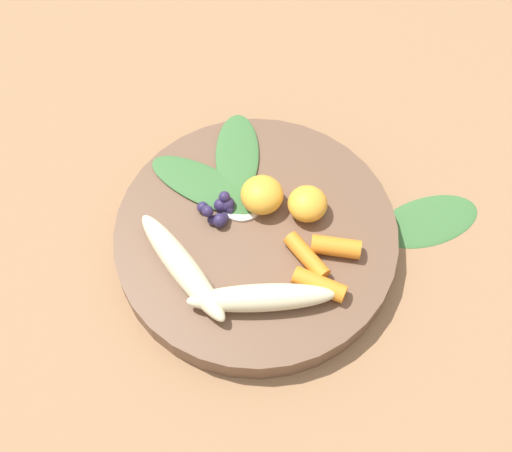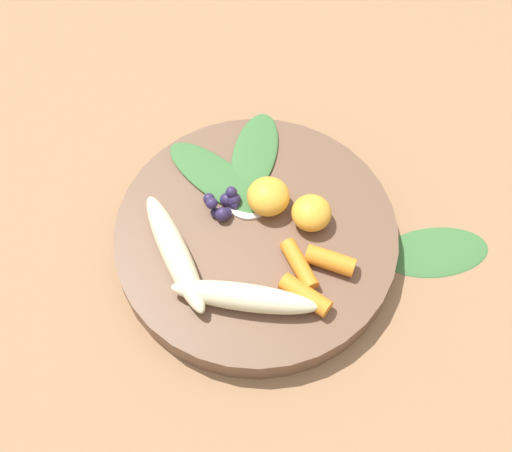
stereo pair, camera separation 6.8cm
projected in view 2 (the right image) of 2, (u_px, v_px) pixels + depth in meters
ground_plane at (256, 245)px, 0.72m from camera, size 2.40×2.40×0.00m
bowl at (256, 238)px, 0.70m from camera, size 0.29×0.29×0.03m
banana_peeled_left at (244, 297)px, 0.64m from camera, size 0.07×0.14×0.03m
banana_peeled_right at (175, 252)px, 0.66m from camera, size 0.14×0.06×0.03m
orange_segment_near at (268, 196)px, 0.69m from camera, size 0.04×0.04×0.03m
orange_segment_far at (311, 212)px, 0.69m from camera, size 0.04×0.04×0.03m
carrot_front at (305, 295)px, 0.65m from camera, size 0.05×0.05×0.02m
carrot_mid_left at (299, 265)px, 0.66m from camera, size 0.06×0.03×0.02m
carrot_mid_right at (330, 261)px, 0.66m from camera, size 0.04×0.05×0.02m
blueberry_pile at (225, 203)px, 0.70m from camera, size 0.04×0.04×0.02m
coconut_shred_patch at (248, 199)px, 0.71m from camera, size 0.05×0.05×0.00m
kale_leaf_left at (255, 153)px, 0.74m from camera, size 0.12×0.09×0.01m
kale_leaf_right at (216, 177)px, 0.72m from camera, size 0.13×0.11×0.01m
kale_leaf_stray at (435, 251)px, 0.71m from camera, size 0.07×0.12×0.01m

